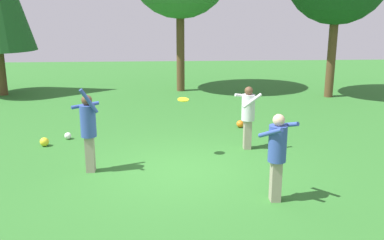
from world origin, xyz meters
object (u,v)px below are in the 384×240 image
object	(u,v)px
person_thrower	(88,126)
ball_orange	(240,124)
person_catcher	(248,112)
ball_yellow	(44,142)
person_bystander	(277,150)
frisbee	(183,100)
ball_white	(68,136)

from	to	relation	value
person_thrower	ball_orange	size ratio (longest dim) A/B	8.78
person_thrower	person_catcher	bearing A→B (deg)	-2.33
person_catcher	ball_yellow	size ratio (longest dim) A/B	6.96
person_bystander	frisbee	world-z (taller)	person_bystander
person_thrower	ball_white	xyz separation A→B (m)	(-1.04, 2.50, -0.96)
person_catcher	person_bystander	size ratio (longest dim) A/B	0.96
person_bystander	ball_yellow	size ratio (longest dim) A/B	7.23
person_catcher	frisbee	distance (m)	1.82
person_catcher	ball_orange	bearing A→B (deg)	-111.42
person_catcher	ball_yellow	bearing A→B (deg)	-22.49
ball_yellow	ball_white	bearing A→B (deg)	50.65
ball_white	person_thrower	bearing A→B (deg)	-67.28
person_bystander	ball_yellow	world-z (taller)	person_bystander
ball_orange	ball_white	bearing A→B (deg)	-169.89
person_bystander	frisbee	distance (m)	3.11
person_thrower	ball_orange	distance (m)	5.30
person_bystander	ball_white	size ratio (longest dim) A/B	8.96
person_thrower	frisbee	bearing A→B (deg)	-0.00
ball_yellow	person_catcher	bearing A→B (deg)	-5.60
person_thrower	person_catcher	world-z (taller)	person_thrower
ball_white	person_bystander	bearing A→B (deg)	-41.39
person_thrower	frisbee	xyz separation A→B (m)	(2.12, 0.87, 0.39)
frisbee	ball_orange	xyz separation A→B (m)	(1.84, 2.52, -1.33)
person_catcher	ball_orange	distance (m)	2.19
person_thrower	person_catcher	size ratio (longest dim) A/B	1.18
person_thrower	ball_yellow	distance (m)	2.61
frisbee	ball_yellow	world-z (taller)	frisbee
person_bystander	ball_white	distance (m)	6.47
person_catcher	ball_white	bearing A→B (deg)	-29.87
person_bystander	ball_orange	size ratio (longest dim) A/B	7.72
ball_white	ball_orange	bearing A→B (deg)	10.11
frisbee	ball_orange	world-z (taller)	frisbee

